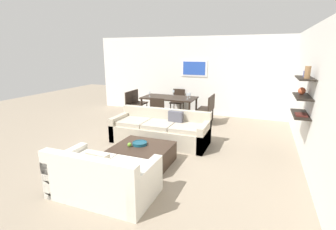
% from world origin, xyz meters
% --- Properties ---
extents(ground_plane, '(18.00, 18.00, 0.00)m').
position_xyz_m(ground_plane, '(0.00, 0.00, 0.00)').
color(ground_plane, gray).
extents(back_wall_unit, '(8.40, 0.09, 2.70)m').
position_xyz_m(back_wall_unit, '(0.29, 3.53, 1.35)').
color(back_wall_unit, silver).
rests_on(back_wall_unit, ground).
extents(right_wall_shelf_unit, '(0.34, 8.20, 2.70)m').
position_xyz_m(right_wall_shelf_unit, '(3.03, 0.59, 1.35)').
color(right_wall_shelf_unit, silver).
rests_on(right_wall_shelf_unit, ground).
extents(sofa_beige, '(2.36, 0.90, 0.78)m').
position_xyz_m(sofa_beige, '(-0.12, 0.34, 0.29)').
color(sofa_beige, '#B2A893').
rests_on(sofa_beige, ground).
extents(loveseat_white, '(1.59, 0.90, 0.78)m').
position_xyz_m(loveseat_white, '(-0.03, -2.15, 0.29)').
color(loveseat_white, silver).
rests_on(loveseat_white, ground).
extents(coffee_table, '(1.09, 0.99, 0.38)m').
position_xyz_m(coffee_table, '(0.03, -0.93, 0.19)').
color(coffee_table, '#38281E').
rests_on(coffee_table, ground).
extents(decorative_bowl, '(0.29, 0.29, 0.06)m').
position_xyz_m(decorative_bowl, '(-0.04, -0.89, 0.41)').
color(decorative_bowl, navy).
rests_on(decorative_bowl, coffee_table).
extents(apple_on_coffee_table, '(0.08, 0.08, 0.08)m').
position_xyz_m(apple_on_coffee_table, '(-0.19, -1.05, 0.42)').
color(apple_on_coffee_table, '#669E2D').
rests_on(apple_on_coffee_table, coffee_table).
extents(dining_table, '(1.73, 0.92, 0.75)m').
position_xyz_m(dining_table, '(-0.68, 2.40, 0.68)').
color(dining_table, black).
rests_on(dining_table, ground).
extents(dining_chair_foot, '(0.44, 0.44, 0.88)m').
position_xyz_m(dining_chair_foot, '(-0.68, 1.53, 0.50)').
color(dining_chair_foot, black).
rests_on(dining_chair_foot, ground).
extents(dining_chair_left_near, '(0.44, 0.44, 0.88)m').
position_xyz_m(dining_chair_left_near, '(-1.96, 2.19, 0.50)').
color(dining_chair_left_near, black).
rests_on(dining_chair_left_near, ground).
extents(dining_chair_head, '(0.44, 0.44, 0.88)m').
position_xyz_m(dining_chair_head, '(-0.68, 3.27, 0.50)').
color(dining_chair_head, black).
rests_on(dining_chair_head, ground).
extents(dining_chair_right_far, '(0.44, 0.44, 0.88)m').
position_xyz_m(dining_chair_right_far, '(0.59, 2.61, 0.50)').
color(dining_chair_right_far, black).
rests_on(dining_chair_right_far, ground).
extents(dining_chair_left_far, '(0.44, 0.44, 0.88)m').
position_xyz_m(dining_chair_left_far, '(-1.96, 2.61, 0.50)').
color(dining_chair_left_far, black).
rests_on(dining_chair_left_far, ground).
extents(dining_chair_right_near, '(0.44, 0.44, 0.88)m').
position_xyz_m(dining_chair_right_near, '(0.59, 2.19, 0.50)').
color(dining_chair_right_near, black).
rests_on(dining_chair_right_near, ground).
extents(wine_glass_right_near, '(0.06, 0.06, 0.18)m').
position_xyz_m(wine_glass_right_near, '(-0.03, 2.28, 0.88)').
color(wine_glass_right_near, silver).
rests_on(wine_glass_right_near, dining_table).
extents(wine_glass_head, '(0.07, 0.07, 0.18)m').
position_xyz_m(wine_glass_head, '(-0.68, 2.80, 0.88)').
color(wine_glass_head, silver).
rests_on(wine_glass_head, dining_table).
extents(wine_glass_right_far, '(0.08, 0.08, 0.16)m').
position_xyz_m(wine_glass_right_far, '(-0.03, 2.51, 0.86)').
color(wine_glass_right_far, silver).
rests_on(wine_glass_right_far, dining_table).
extents(wine_glass_left_near, '(0.07, 0.07, 0.16)m').
position_xyz_m(wine_glass_left_near, '(-1.34, 2.28, 0.87)').
color(wine_glass_left_near, silver).
rests_on(wine_glass_left_near, dining_table).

